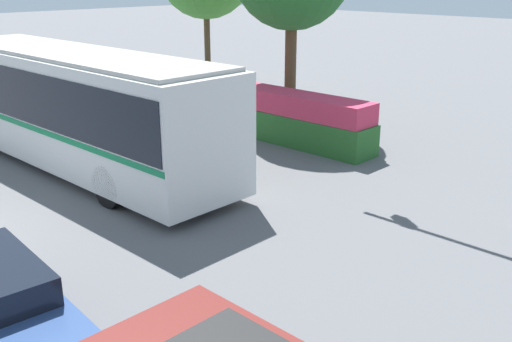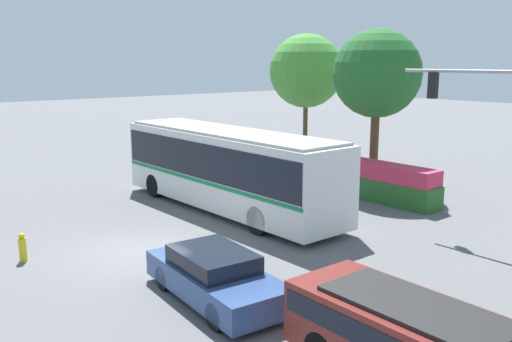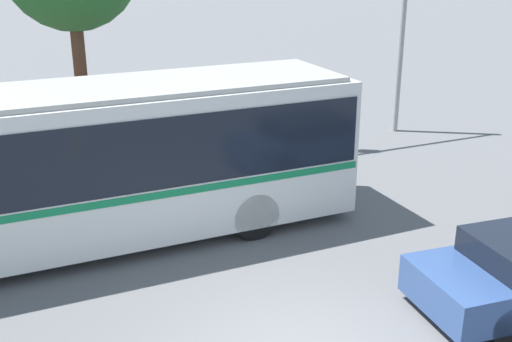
% 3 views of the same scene
% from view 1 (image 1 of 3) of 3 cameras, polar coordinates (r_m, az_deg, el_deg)
% --- Properties ---
extents(city_bus, '(11.19, 2.65, 3.19)m').
position_cam_1_polar(city_bus, '(16.75, -17.19, 6.43)').
color(city_bus, silver).
rests_on(city_bus, ground).
extents(traffic_light_pole, '(5.62, 0.24, 5.79)m').
position_cam_1_polar(traffic_light_pole, '(13.31, 20.74, 12.29)').
color(traffic_light_pole, gray).
rests_on(traffic_light_pole, ground).
extents(flowering_hedge, '(6.49, 1.18, 1.60)m').
position_cam_1_polar(flowering_hedge, '(18.85, 2.65, 5.34)').
color(flowering_hedge, '#286028').
rests_on(flowering_hedge, ground).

